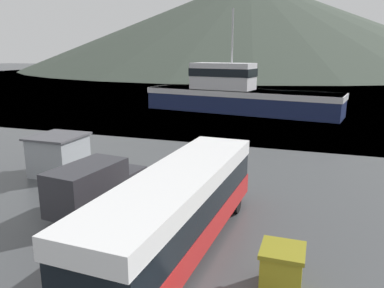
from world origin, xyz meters
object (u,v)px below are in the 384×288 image
delivery_van (95,185)px  storage_bin (282,268)px  tour_bus (179,206)px  fishing_boat (237,94)px  dock_kiosk (59,154)px

delivery_van → storage_bin: size_ratio=4.01×
delivery_van → tour_bus: bearing=-16.3°
fishing_boat → storage_bin: 36.06m
tour_bus → fishing_boat: 34.00m
storage_bin → tour_bus: bearing=161.8°
tour_bus → storage_bin: 4.21m
storage_bin → dock_kiosk: dock_kiosk is taller
tour_bus → delivery_van: 5.42m
fishing_boat → storage_bin: (8.98, -34.89, -1.50)m
tour_bus → storage_bin: size_ratio=8.33×
tour_bus → fishing_boat: bearing=101.1°
delivery_van → storage_bin: delivery_van is taller
delivery_van → fishing_boat: bearing=96.8°
storage_bin → delivery_van: bearing=159.1°
delivery_van → storage_bin: bearing=-14.3°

